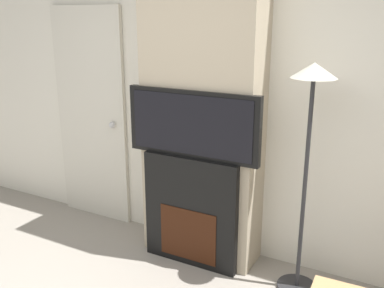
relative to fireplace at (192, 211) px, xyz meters
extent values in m
cube|color=silver|center=(0.00, 0.38, 0.90)|extent=(6.00, 0.06, 2.70)
cube|color=tan|center=(0.00, 0.18, 0.90)|extent=(0.96, 0.35, 2.70)
cube|color=black|center=(0.00, 0.00, 0.00)|extent=(0.81, 0.14, 0.92)
cube|color=#33160A|center=(0.00, -0.07, -0.18)|extent=(0.50, 0.01, 0.44)
cube|color=black|center=(0.00, 0.00, 0.72)|extent=(1.10, 0.06, 0.52)
cube|color=black|center=(0.00, -0.03, 0.72)|extent=(1.01, 0.01, 0.46)
cylinder|color=#262628|center=(0.87, 0.04, -0.44)|extent=(0.29, 0.29, 0.03)
cylinder|color=#262628|center=(0.87, 0.04, 0.35)|extent=(0.03, 0.03, 1.56)
cone|color=#B7B2A3|center=(0.87, 0.04, 1.18)|extent=(0.30, 0.30, 0.10)
cube|color=beige|center=(-1.28, 0.33, 0.58)|extent=(0.80, 0.04, 2.06)
sphere|color=silver|center=(-1.00, 0.29, 0.54)|extent=(0.06, 0.06, 0.06)
camera|label=1|loc=(1.49, -2.78, 1.51)|focal=40.00mm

